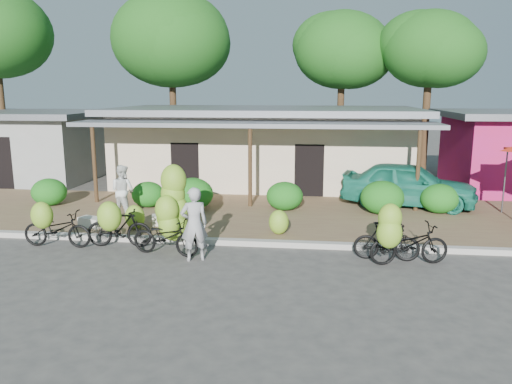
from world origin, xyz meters
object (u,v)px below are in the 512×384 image
sack_far (92,222)px  teal_van (408,184)px  bike_center (170,218)px  sack_near (167,220)px  tree_near_right (426,47)px  bystander (123,191)px  bike_right (388,236)px  tree_center_right (339,48)px  bike_left (117,225)px  tree_far_center (168,38)px  vendor (194,224)px  bike_far_left (55,227)px  bike_far_right (409,244)px

sack_far → teal_van: bearing=21.7°
bike_center → sack_near: bike_center is taller
tree_near_right → bystander: (-11.15, -10.41, -5.14)m
bike_right → sack_far: bearing=81.4°
tree_center_right → sack_far: tree_center_right is taller
bike_left → teal_van: teal_van is taller
tree_center_right → bike_right: 16.60m
teal_van → tree_far_center: bearing=62.4°
tree_near_right → teal_van: (-1.87, -7.84, -5.20)m
bike_center → vendor: size_ratio=1.23×
teal_van → tree_center_right: bearing=24.6°
bike_far_left → teal_van: (9.96, 5.57, 0.33)m
bike_left → teal_van: bearing=-59.5°
bike_far_right → sack_near: 7.07m
bike_center → vendor: bike_center is taller
tree_near_right → bystander: size_ratio=4.70×
bike_far_left → bike_far_right: size_ratio=0.93×
tree_far_center → bike_right: tree_far_center is taller
tree_center_right → bike_center: (-4.75, -15.34, -5.35)m
bike_far_left → bike_far_right: bearing=-90.9°
sack_far → sack_near: bearing=13.3°
sack_far → vendor: size_ratio=0.41×
bike_far_right → vendor: bearing=81.9°
teal_van → bike_far_right: bearing=-177.1°
tree_far_center → bike_right: 18.97m
tree_far_center → bike_left: bearing=-79.2°
tree_near_right → sack_near: bearing=-130.2°
bike_right → teal_van: bearing=-10.0°
bike_right → teal_van: (1.47, 5.78, 0.22)m
bystander → sack_far: bearing=89.4°
sack_far → bike_far_left: bearing=-96.8°
tree_center_right → bike_left: (-6.19, -15.27, -5.61)m
bike_far_right → sack_near: bike_far_right is taller
vendor → bike_right: bearing=161.6°
teal_van → bike_left: bearing=135.6°
bike_right → sack_near: (-6.15, 2.40, -0.40)m
bike_center → bike_right: 5.41m
tree_far_center → tree_center_right: size_ratio=1.13×
sack_near → teal_van: (7.62, 3.39, 0.62)m
sack_far → vendor: 4.33m
bystander → sack_near: bearing=173.3°
bike_center → bike_left: bearing=97.3°
sack_far → bike_right: bearing=-12.9°
tree_center_right → bike_far_left: bearing=-116.9°
bike_center → sack_near: size_ratio=2.63×
bike_left → bike_center: size_ratio=0.79×
tree_far_center → teal_van: (11.13, -9.34, -5.93)m
bike_far_left → sack_far: bike_far_left is taller
bike_far_left → bike_right: bearing=-90.9°
bystander → tree_near_right: bearing=-117.5°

